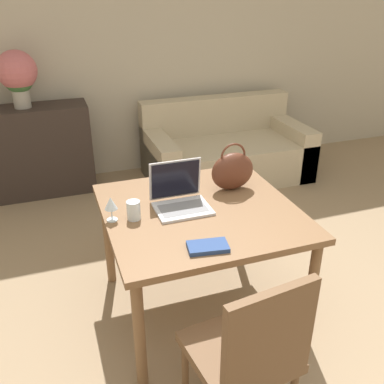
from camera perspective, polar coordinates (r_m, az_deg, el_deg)
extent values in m
cube|color=#BCB29E|center=(4.69, -9.83, 18.42)|extent=(10.00, 0.06, 2.70)
cube|color=brown|center=(2.55, 1.09, -2.65)|extent=(1.12, 1.09, 0.04)
cylinder|color=brown|center=(2.29, -7.00, -18.63)|extent=(0.06, 0.06, 0.71)
cylinder|color=brown|center=(2.61, 15.55, -12.95)|extent=(0.06, 0.06, 0.71)
cylinder|color=brown|center=(3.05, -11.12, -6.12)|extent=(0.06, 0.06, 0.71)
cylinder|color=brown|center=(3.29, 6.30, -3.11)|extent=(0.06, 0.06, 0.71)
cube|color=brown|center=(2.10, 6.27, -20.39)|extent=(0.49, 0.49, 0.05)
cube|color=brown|center=(1.80, 10.28, -18.68)|extent=(0.42, 0.09, 0.47)
cylinder|color=brown|center=(2.31, -0.91, -23.00)|extent=(0.04, 0.04, 0.42)
cylinder|color=brown|center=(2.44, 7.42, -19.87)|extent=(0.04, 0.04, 0.42)
cube|color=#C1B293|center=(4.71, 4.64, 4.35)|extent=(1.72, 0.93, 0.42)
cube|color=#C1B293|center=(4.90, 3.10, 10.32)|extent=(1.72, 0.20, 0.40)
cube|color=#C1B293|center=(4.45, -4.34, 3.98)|extent=(0.20, 0.93, 0.56)
cube|color=#C1B293|center=(5.03, 12.68, 6.07)|extent=(0.20, 0.93, 0.56)
cube|color=#332823|center=(4.54, -20.22, 5.11)|extent=(1.09, 0.40, 0.89)
cube|color=silver|center=(2.52, -1.25, -2.27)|extent=(0.32, 0.25, 0.02)
cube|color=gray|center=(2.51, -1.20, -2.16)|extent=(0.27, 0.16, 0.00)
cube|color=silver|center=(2.59, -2.27, 1.74)|extent=(0.32, 0.03, 0.25)
cube|color=black|center=(2.58, -2.22, 1.69)|extent=(0.30, 0.03, 0.22)
cylinder|color=silver|center=(2.43, -7.79, -2.42)|extent=(0.08, 0.08, 0.11)
cylinder|color=silver|center=(2.46, -10.58, -3.65)|extent=(0.06, 0.06, 0.01)
cylinder|color=silver|center=(2.44, -10.65, -2.91)|extent=(0.01, 0.01, 0.07)
cone|color=silver|center=(2.41, -10.79, -1.46)|extent=(0.07, 0.07, 0.07)
ellipsoid|color=#592D1E|center=(2.74, 5.42, 2.76)|extent=(0.28, 0.13, 0.25)
torus|color=#592D1E|center=(2.70, 5.51, 4.82)|extent=(0.17, 0.01, 0.17)
cylinder|color=#9E998E|center=(4.38, -21.81, 11.74)|extent=(0.16, 0.16, 0.21)
sphere|color=#3D6B38|center=(4.35, -22.18, 13.86)|extent=(0.27, 0.27, 0.27)
sphere|color=#C6666B|center=(4.34, -22.35, 14.79)|extent=(0.36, 0.36, 0.36)
cube|color=navy|center=(2.17, 2.13, -7.30)|extent=(0.22, 0.15, 0.02)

